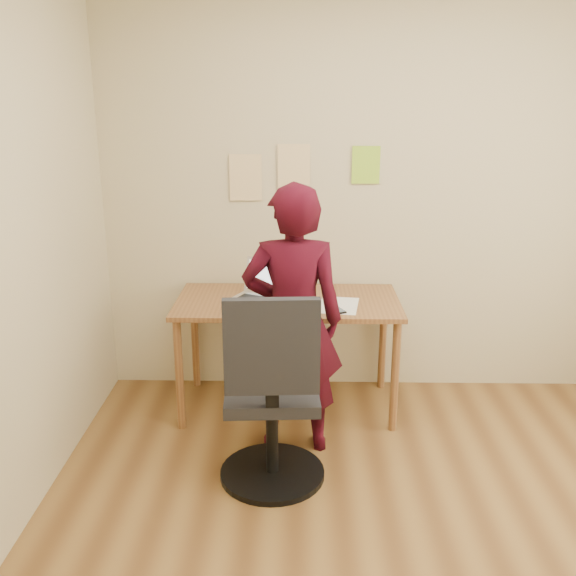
{
  "coord_description": "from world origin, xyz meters",
  "views": [
    {
      "loc": [
        -0.44,
        -2.45,
        2.0
      ],
      "look_at": [
        -0.51,
        0.95,
        0.95
      ],
      "focal_mm": 40.0,
      "sensor_mm": 36.0,
      "label": 1
    }
  ],
  "objects_px": {
    "desk": "(288,313)",
    "office_chair": "(272,405)",
    "phone": "(337,310)",
    "laptop": "(262,291)",
    "person": "(293,321)"
  },
  "relations": [
    {
      "from": "phone",
      "to": "desk",
      "type": "bearing_deg",
      "value": 120.24
    },
    {
      "from": "laptop",
      "to": "person",
      "type": "distance_m",
      "value": 0.53
    },
    {
      "from": "laptop",
      "to": "office_chair",
      "type": "distance_m",
      "value": 0.95
    },
    {
      "from": "office_chair",
      "to": "person",
      "type": "xyz_separation_m",
      "value": [
        0.1,
        0.4,
        0.31
      ]
    },
    {
      "from": "office_chair",
      "to": "phone",
      "type": "bearing_deg",
      "value": 58.21
    },
    {
      "from": "laptop",
      "to": "phone",
      "type": "bearing_deg",
      "value": -0.76
    },
    {
      "from": "office_chair",
      "to": "person",
      "type": "bearing_deg",
      "value": 72.44
    },
    {
      "from": "desk",
      "to": "person",
      "type": "relative_size",
      "value": 0.9
    },
    {
      "from": "desk",
      "to": "office_chair",
      "type": "relative_size",
      "value": 1.29
    },
    {
      "from": "laptop",
      "to": "office_chair",
      "type": "xyz_separation_m",
      "value": [
        0.1,
        -0.89,
        -0.33
      ]
    },
    {
      "from": "desk",
      "to": "phone",
      "type": "height_order",
      "value": "phone"
    },
    {
      "from": "phone",
      "to": "office_chair",
      "type": "bearing_deg",
      "value": -143.38
    },
    {
      "from": "desk",
      "to": "laptop",
      "type": "distance_m",
      "value": 0.22
    },
    {
      "from": "desk",
      "to": "office_chair",
      "type": "xyz_separation_m",
      "value": [
        -0.06,
        -0.88,
        -0.19
      ]
    },
    {
      "from": "laptop",
      "to": "phone",
      "type": "relative_size",
      "value": 3.02
    }
  ]
}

